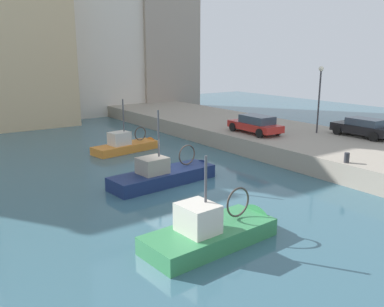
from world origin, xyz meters
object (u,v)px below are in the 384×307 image
at_px(mooring_bollard_mid, 347,158).
at_px(parked_car_black, 363,127).
at_px(parked_car_red, 256,124).
at_px(fishing_boat_navy, 168,180).
at_px(fishing_boat_orange, 130,149).
at_px(fishing_boat_green, 218,238).
at_px(quay_streetlamp, 320,88).

bearing_deg(mooring_bollard_mid, parked_car_black, 27.31).
distance_m(parked_car_red, mooring_bollard_mid, 9.13).
bearing_deg(mooring_bollard_mid, fishing_boat_navy, 142.95).
bearing_deg(fishing_boat_orange, fishing_boat_green, -104.83).
xyz_separation_m(parked_car_black, parked_car_red, (-5.26, 5.28, 0.00)).
bearing_deg(parked_car_black, fishing_boat_orange, 141.96).
bearing_deg(parked_car_red, quay_streetlamp, -33.15).
relative_size(fishing_boat_orange, parked_car_red, 1.32).
bearing_deg(parked_car_red, fishing_boat_navy, -161.65).
distance_m(parked_car_red, quay_streetlamp, 5.24).
height_order(fishing_boat_orange, mooring_bollard_mid, fishing_boat_orange).
height_order(parked_car_black, mooring_bollard_mid, parked_car_black).
height_order(fishing_boat_green, mooring_bollard_mid, fishing_boat_green).
bearing_deg(fishing_boat_green, fishing_boat_navy, 72.16).
bearing_deg(fishing_boat_green, quay_streetlamp, 26.93).
relative_size(fishing_boat_orange, parked_car_black, 1.38).
bearing_deg(fishing_boat_navy, parked_car_red, 18.35).
height_order(fishing_boat_green, parked_car_black, fishing_boat_green).
distance_m(fishing_boat_green, fishing_boat_orange, 15.91).
height_order(fishing_boat_green, quay_streetlamp, quay_streetlamp).
bearing_deg(parked_car_red, parked_car_black, -45.10).
relative_size(fishing_boat_green, fishing_boat_navy, 0.87).
xyz_separation_m(parked_car_red, quay_streetlamp, (3.82, -2.49, 2.57)).
bearing_deg(fishing_boat_green, mooring_bollard_mid, 8.62).
xyz_separation_m(fishing_boat_green, fishing_boat_orange, (4.07, 15.38, 0.01)).
relative_size(fishing_boat_navy, fishing_boat_orange, 1.19).
relative_size(parked_car_black, mooring_bollard_mid, 7.68).
xyz_separation_m(mooring_bollard_mid, quay_streetlamp, (5.65, 6.44, 2.98)).
xyz_separation_m(fishing_boat_orange, parked_car_black, (13.03, -10.20, 1.74)).
distance_m(fishing_boat_green, mooring_bollard_mid, 10.22).
xyz_separation_m(fishing_boat_green, fishing_boat_navy, (2.35, 7.31, -0.02)).
bearing_deg(quay_streetlamp, parked_car_red, 146.85).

